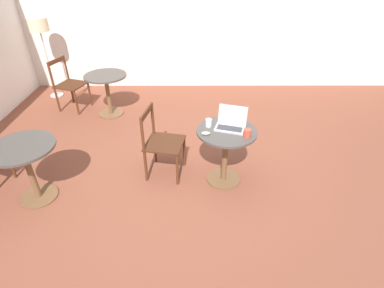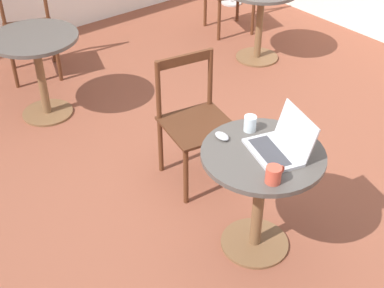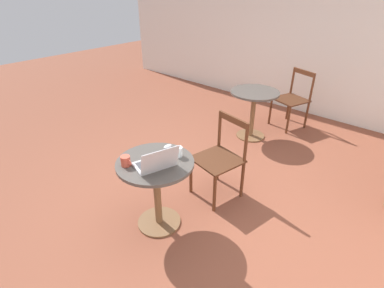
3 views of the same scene
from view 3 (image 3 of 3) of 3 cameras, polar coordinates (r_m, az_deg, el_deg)
name	(u,v)px [view 3 (image 3 of 3)]	position (r m, az deg, el deg)	size (l,w,h in m)	color
ground_plane	(195,196)	(3.48, 0.55, -9.97)	(16.00, 16.00, 0.00)	brown
wall_back	(326,36)	(5.62, 24.13, 18.19)	(9.40, 0.06, 2.70)	white
cafe_table_near	(156,179)	(2.84, -6.87, -6.56)	(0.71, 0.71, 0.74)	brown
cafe_table_far	(254,103)	(4.60, 11.67, 7.57)	(0.71, 0.71, 0.74)	brown
chair_near_back	(220,158)	(3.28, 5.42, -2.70)	(0.54, 0.54, 0.92)	#562D19
chair_far_back	(293,99)	(5.17, 18.60, 8.12)	(0.58, 0.58, 0.92)	#562D19
laptop	(156,162)	(2.63, -6.88, -3.52)	(0.37, 0.41, 0.23)	#B7B7BC
mouse	(168,147)	(2.92, -4.62, -0.48)	(0.06, 0.10, 0.03)	#B7B7BC
mug	(126,161)	(2.69, -12.51, -3.18)	(0.12, 0.09, 0.09)	#C64C38
drinking_glass	(179,152)	(2.77, -2.58, -1.48)	(0.08, 0.08, 0.10)	silver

